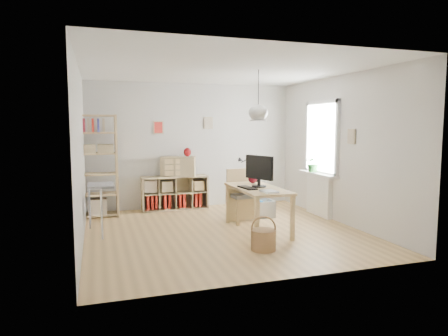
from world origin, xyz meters
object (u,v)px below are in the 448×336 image
object	(u,v)px
cube_shelf	(173,195)
storage_chest	(256,205)
tall_bookshelf	(96,162)
desk	(257,193)
chair	(242,192)
monitor	(259,169)
drawer_chest	(178,166)

from	to	relation	value
cube_shelf	storage_chest	xyz separation A→B (m)	(1.43, -1.16, -0.08)
tall_bookshelf	cube_shelf	bearing A→B (deg)	10.19
desk	chair	size ratio (longest dim) A/B	1.53
tall_bookshelf	monitor	xyz separation A→B (m)	(2.64, -1.89, -0.04)
storage_chest	desk	bearing A→B (deg)	-110.85
drawer_chest	chair	bearing A→B (deg)	-40.16
cube_shelf	monitor	size ratio (longest dim) A/B	2.37
desk	drawer_chest	xyz separation A→B (m)	(-0.92, 2.19, 0.27)
storage_chest	tall_bookshelf	bearing A→B (deg)	163.59
desk	tall_bookshelf	bearing A→B (deg)	142.99
cube_shelf	chair	bearing A→B (deg)	-56.15
cube_shelf	storage_chest	distance (m)	1.85
chair	drawer_chest	distance (m)	1.76
cube_shelf	storage_chest	size ratio (longest dim) A/B	1.95
tall_bookshelf	chair	size ratio (longest dim) A/B	2.04
tall_bookshelf	monitor	distance (m)	3.25
desk	monitor	xyz separation A→B (m)	(0.05, 0.06, 0.39)
desk	monitor	world-z (taller)	monitor
drawer_chest	monitor	bearing A→B (deg)	-47.51
tall_bookshelf	chair	bearing A→B (deg)	-25.42
chair	storage_chest	world-z (taller)	chair
storage_chest	drawer_chest	size ratio (longest dim) A/B	1.00
monitor	chair	bearing A→B (deg)	74.18
monitor	drawer_chest	xyz separation A→B (m)	(-0.97, 2.13, -0.13)
desk	drawer_chest	bearing A→B (deg)	112.76
storage_chest	monitor	xyz separation A→B (m)	(-0.36, -1.01, 0.83)
drawer_chest	desk	bearing A→B (deg)	-49.16
tall_bookshelf	monitor	world-z (taller)	tall_bookshelf
tall_bookshelf	chair	world-z (taller)	tall_bookshelf
storage_chest	drawer_chest	distance (m)	1.88
chair	monitor	bearing A→B (deg)	-89.56
cube_shelf	tall_bookshelf	distance (m)	1.77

